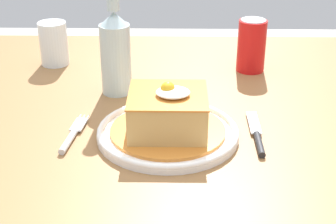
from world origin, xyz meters
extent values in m
cube|color=olive|center=(0.00, 0.00, 0.72)|extent=(1.17, 1.04, 0.04)
cylinder|color=olive|center=(-0.51, 0.44, 0.35)|extent=(0.07, 0.07, 0.70)
cylinder|color=white|center=(-0.04, -0.07, 0.75)|extent=(0.26, 0.26, 0.01)
torus|color=white|center=(-0.04, -0.07, 0.75)|extent=(0.26, 0.26, 0.01)
cylinder|color=orange|center=(-0.04, -0.07, 0.75)|extent=(0.21, 0.21, 0.01)
cube|color=tan|center=(-0.04, -0.07, 0.79)|extent=(0.14, 0.13, 0.07)
cube|color=orange|center=(-0.04, -0.07, 0.82)|extent=(0.14, 0.13, 0.00)
ellipsoid|color=white|center=(-0.03, -0.07, 0.83)|extent=(0.06, 0.05, 0.01)
sphere|color=yellow|center=(-0.04, -0.07, 0.84)|extent=(0.03, 0.03, 0.03)
cylinder|color=silver|center=(-0.22, -0.10, 0.75)|extent=(0.02, 0.08, 0.01)
cube|color=silver|center=(-0.21, -0.04, 0.75)|extent=(0.03, 0.05, 0.00)
cylinder|color=silver|center=(-0.20, -0.01, 0.75)|extent=(0.01, 0.03, 0.00)
cylinder|color=silver|center=(-0.20, -0.01, 0.75)|extent=(0.01, 0.03, 0.00)
cylinder|color=silver|center=(-0.21, -0.01, 0.75)|extent=(0.01, 0.03, 0.00)
cylinder|color=#262628|center=(0.12, -0.10, 0.75)|extent=(0.01, 0.08, 0.01)
cube|color=silver|center=(0.12, -0.02, 0.75)|extent=(0.02, 0.09, 0.00)
cylinder|color=red|center=(0.15, 0.26, 0.80)|extent=(0.07, 0.07, 0.12)
cylinder|color=silver|center=(0.15, 0.26, 0.86)|extent=(0.06, 0.06, 0.00)
cylinder|color=#ADC6CC|center=(-0.15, 0.13, 0.82)|extent=(0.06, 0.06, 0.15)
cone|color=#ADC6CC|center=(-0.15, 0.13, 0.90)|extent=(0.06, 0.06, 0.03)
cylinder|color=gold|center=(-0.32, 0.30, 0.77)|extent=(0.06, 0.06, 0.06)
cylinder|color=silver|center=(-0.32, 0.30, 0.79)|extent=(0.07, 0.07, 0.10)
camera|label=1|loc=(-0.03, -0.88, 1.19)|focal=54.36mm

